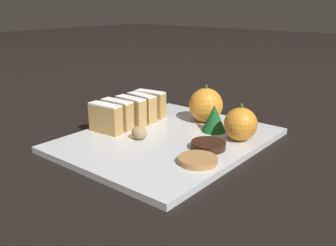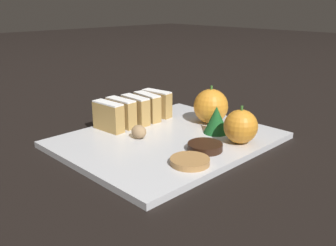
# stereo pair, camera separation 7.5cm
# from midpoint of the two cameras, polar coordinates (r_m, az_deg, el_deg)

# --- Properties ---
(ground_plane) EXTENTS (6.00, 6.00, 0.00)m
(ground_plane) POSITION_cam_midpoint_polar(r_m,az_deg,el_deg) (0.76, -2.81, -3.06)
(ground_plane) COLOR black
(serving_platter) EXTENTS (0.33, 0.41, 0.01)m
(serving_platter) POSITION_cam_midpoint_polar(r_m,az_deg,el_deg) (0.76, -2.82, -2.63)
(serving_platter) COLOR silver
(serving_platter) RESTS_ON ground_plane
(stollen_slice_front) EXTENTS (0.08, 0.03, 0.06)m
(stollen_slice_front) POSITION_cam_midpoint_polar(r_m,az_deg,el_deg) (0.79, -12.18, 0.67)
(stollen_slice_front) COLOR tan
(stollen_slice_front) RESTS_ON serving_platter
(stollen_slice_second) EXTENTS (0.08, 0.03, 0.06)m
(stollen_slice_second) POSITION_cam_midpoint_polar(r_m,az_deg,el_deg) (0.82, -10.36, 1.31)
(stollen_slice_second) COLOR tan
(stollen_slice_second) RESTS_ON serving_platter
(stollen_slice_third) EXTENTS (0.07, 0.03, 0.06)m
(stollen_slice_third) POSITION_cam_midpoint_polar(r_m,az_deg,el_deg) (0.83, -8.25, 1.80)
(stollen_slice_third) COLOR tan
(stollen_slice_third) RESTS_ON serving_platter
(stollen_slice_fourth) EXTENTS (0.08, 0.03, 0.06)m
(stollen_slice_fourth) POSITION_cam_midpoint_polar(r_m,az_deg,el_deg) (0.86, -6.53, 2.34)
(stollen_slice_fourth) COLOR tan
(stollen_slice_fourth) RESTS_ON serving_platter
(stollen_slice_fifth) EXTENTS (0.08, 0.03, 0.06)m
(stollen_slice_fifth) POSITION_cam_midpoint_polar(r_m,az_deg,el_deg) (0.89, -5.14, 2.90)
(stollen_slice_fifth) COLOR tan
(stollen_slice_fifth) RESTS_ON serving_platter
(orange_near) EXTENTS (0.07, 0.07, 0.07)m
(orange_near) POSITION_cam_midpoint_polar(r_m,az_deg,el_deg) (0.74, 8.18, -0.21)
(orange_near) COLOR orange
(orange_near) RESTS_ON serving_platter
(orange_far) EXTENTS (0.08, 0.08, 0.09)m
(orange_far) POSITION_cam_midpoint_polar(r_m,az_deg,el_deg) (0.85, 3.01, 2.76)
(orange_far) COLOR orange
(orange_far) RESTS_ON serving_platter
(walnut) EXTENTS (0.03, 0.03, 0.03)m
(walnut) POSITION_cam_midpoint_polar(r_m,az_deg,el_deg) (0.75, -7.29, -1.53)
(walnut) COLOR tan
(walnut) RESTS_ON serving_platter
(chocolate_cookie) EXTENTS (0.06, 0.06, 0.01)m
(chocolate_cookie) POSITION_cam_midpoint_polar(r_m,az_deg,el_deg) (0.70, 3.28, -3.38)
(chocolate_cookie) COLOR black
(chocolate_cookie) RESTS_ON serving_platter
(gingerbread_cookie) EXTENTS (0.07, 0.07, 0.01)m
(gingerbread_cookie) POSITION_cam_midpoint_polar(r_m,az_deg,el_deg) (0.64, 1.20, -5.75)
(gingerbread_cookie) COLOR #B27F47
(gingerbread_cookie) RESTS_ON serving_platter
(evergreen_sprig) EXTENTS (0.05, 0.05, 0.06)m
(evergreen_sprig) POSITION_cam_midpoint_polar(r_m,az_deg,el_deg) (0.78, 4.35, 0.69)
(evergreen_sprig) COLOR #195623
(evergreen_sprig) RESTS_ON serving_platter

